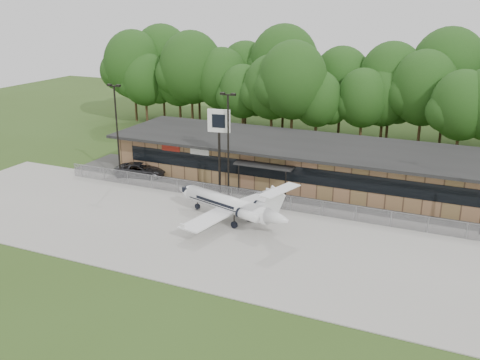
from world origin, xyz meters
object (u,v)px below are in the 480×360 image
at_px(suv, 140,170).
at_px(business_jet, 232,206).
at_px(terminal, 301,161).
at_px(pole_sign, 219,130).

bearing_deg(suv, business_jet, -128.59).
relative_size(terminal, business_jet, 3.22).
xyz_separation_m(business_jet, suv, (-14.51, 7.37, -0.77)).
xyz_separation_m(terminal, suv, (-16.39, -6.02, -1.41)).
xyz_separation_m(terminal, business_jet, (-1.88, -13.39, -0.63)).
distance_m(suv, pole_sign, 11.83).
height_order(business_jet, pole_sign, pole_sign).
relative_size(terminal, pole_sign, 4.81).
xyz_separation_m(business_jet, pole_sign, (-4.24, 6.24, 4.98)).
height_order(terminal, pole_sign, pole_sign).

